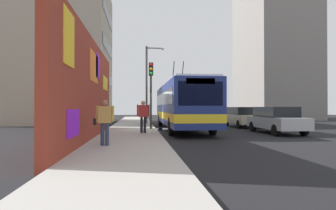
{
  "coord_description": "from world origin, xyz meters",
  "views": [
    {
      "loc": [
        -17.45,
        1.14,
        1.54
      ],
      "look_at": [
        2.55,
        -1.02,
        1.73
      ],
      "focal_mm": 29.04,
      "sensor_mm": 36.0,
      "label": 1
    }
  ],
  "objects": [
    {
      "name": "parked_car_champagne",
      "position": [
        3.18,
        -7.0,
        0.83
      ],
      "size": [
        4.4,
        1.91,
        1.58
      ],
      "color": "#C6B793",
      "rests_on": "ground_plane"
    },
    {
      "name": "traffic_light",
      "position": [
        0.31,
        0.35,
        3.06
      ],
      "size": [
        0.49,
        0.28,
        4.34
      ],
      "color": "#2D382D",
      "rests_on": "sidewalk_slab"
    },
    {
      "name": "ground_plane",
      "position": [
        0.0,
        0.0,
        0.0
      ],
      "size": [
        80.0,
        80.0,
        0.0
      ],
      "primitive_type": "plane",
      "color": "black"
    },
    {
      "name": "street_lamp",
      "position": [
        6.8,
        0.27,
        4.07
      ],
      "size": [
        0.44,
        1.67,
        6.87
      ],
      "color": "#4C4C51",
      "rests_on": "sidewalk_slab"
    },
    {
      "name": "building_far_right",
      "position": [
        17.42,
        -17.0,
        9.78
      ],
      "size": [
        10.52,
        7.82,
        19.55
      ],
      "color": "gray",
      "rests_on": "ground_plane"
    },
    {
      "name": "pedestrian_at_curb",
      "position": [
        -2.43,
        0.9,
        1.2
      ],
      "size": [
        0.24,
        0.7,
        1.77
      ],
      "color": "#1E1E2D",
      "rests_on": "sidewalk_slab"
    },
    {
      "name": "curbside_puddle",
      "position": [
        1.83,
        -0.6,
        0.0
      ],
      "size": [
        2.14,
        2.14,
        0.0
      ],
      "primitive_type": "cylinder",
      "color": "black",
      "rests_on": "ground_plane"
    },
    {
      "name": "building_far_left",
      "position": [
        10.3,
        9.2,
        6.83
      ],
      "size": [
        9.33,
        9.92,
        13.65
      ],
      "color": "#9E937F",
      "rests_on": "ground_plane"
    },
    {
      "name": "pedestrian_near_wall",
      "position": [
        -7.31,
        2.39,
        1.12
      ],
      "size": [
        0.22,
        0.74,
        1.66
      ],
      "color": "#2D3F59",
      "rests_on": "sidewalk_slab"
    },
    {
      "name": "graffiti_wall",
      "position": [
        -4.59,
        3.35,
        2.33
      ],
      "size": [
        12.83,
        0.32,
        4.65
      ],
      "color": "maroon",
      "rests_on": "ground_plane"
    },
    {
      "name": "sidewalk_slab",
      "position": [
        0.0,
        1.6,
        0.07
      ],
      "size": [
        48.0,
        3.2,
        0.15
      ],
      "primitive_type": "cube",
      "color": "#ADA8A0",
      "rests_on": "ground_plane"
    },
    {
      "name": "city_bus",
      "position": [
        1.21,
        -1.8,
        1.77
      ],
      "size": [
        11.91,
        2.61,
        4.96
      ],
      "color": "navy",
      "rests_on": "ground_plane"
    },
    {
      "name": "parked_car_silver",
      "position": [
        -2.03,
        -7.0,
        0.83
      ],
      "size": [
        4.49,
        1.83,
        1.58
      ],
      "color": "#B7B7BC",
      "rests_on": "ground_plane"
    }
  ]
}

